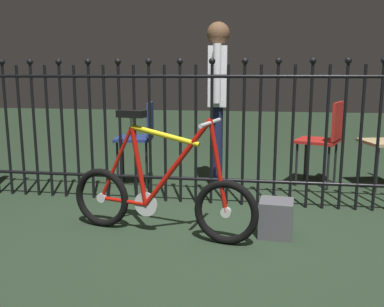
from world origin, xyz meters
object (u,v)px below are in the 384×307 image
(chair_navy, at_px, (141,134))
(bicycle, at_px, (160,195))
(person_visitor, at_px, (218,90))
(chair_red, at_px, (326,135))
(display_crate, at_px, (276,218))

(chair_navy, bearing_deg, bicycle, -69.11)
(bicycle, height_order, person_visitor, person_visitor)
(chair_red, distance_m, person_visitor, 1.19)
(chair_red, xyz_separation_m, person_visitor, (-1.09, -0.16, 0.45))
(chair_navy, height_order, chair_red, chair_red)
(bicycle, xyz_separation_m, person_visitor, (0.27, 1.42, 0.68))
(bicycle, height_order, chair_navy, bicycle)
(bicycle, xyz_separation_m, chair_red, (1.35, 1.58, 0.23))
(chair_red, bearing_deg, display_crate, -109.97)
(bicycle, relative_size, display_crate, 5.39)
(bicycle, bearing_deg, chair_navy, 110.89)
(chair_navy, xyz_separation_m, person_visitor, (0.78, 0.08, 0.44))
(chair_navy, bearing_deg, display_crate, -42.63)
(chair_red, height_order, display_crate, chair_red)
(chair_navy, distance_m, display_crate, 1.85)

